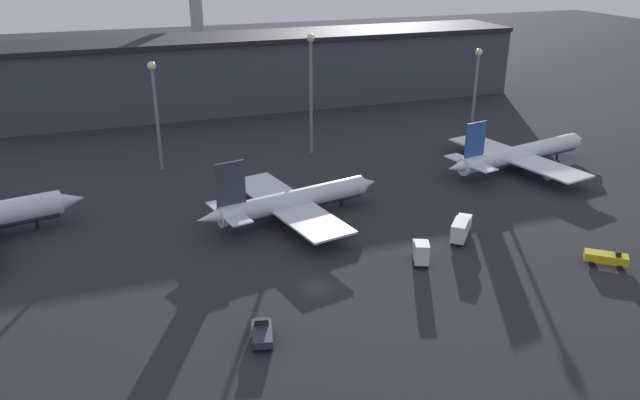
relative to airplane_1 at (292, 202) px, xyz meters
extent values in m
plane|color=#26262B|center=(-3.62, -23.94, -3.33)|extent=(600.00, 600.00, 0.00)
cube|color=#3D424C|center=(-3.62, 82.09, 6.51)|extent=(194.99, 21.23, 19.68)
cube|color=black|center=(-3.62, 82.09, 16.95)|extent=(194.99, 23.23, 1.20)
cone|color=silver|center=(-37.21, 11.69, 0.78)|extent=(5.93, 5.09, 4.10)
cylinder|color=black|center=(-42.81, 10.50, -2.35)|extent=(0.50, 0.50, 1.94)
cylinder|color=silver|center=(0.50, 0.11, 0.19)|extent=(28.80, 9.58, 3.70)
cylinder|color=#333842|center=(0.50, 0.11, -0.46)|extent=(27.28, 8.74, 3.14)
cone|color=silver|center=(15.60, 3.32, 0.19)|extent=(5.07, 4.36, 3.51)
cone|color=silver|center=(-14.78, -3.15, 0.46)|extent=(6.08, 4.23, 3.14)
cube|color=#333842|center=(-11.27, -2.40, 5.77)|extent=(5.14, 1.47, 7.46)
cube|color=silver|center=(-11.83, -2.52, 0.74)|extent=(6.01, 12.04, 0.24)
cube|color=silver|center=(-0.90, -0.19, -0.28)|extent=(14.62, 33.00, 0.36)
cylinder|color=gray|center=(-1.92, 8.75, -1.54)|extent=(4.40, 2.84, 2.03)
cylinder|color=gray|center=(1.81, -8.78, -1.54)|extent=(4.40, 2.84, 2.03)
cylinder|color=black|center=(10.32, 2.20, -2.49)|extent=(0.50, 0.50, 1.66)
cylinder|color=black|center=(-1.21, 1.26, -2.49)|extent=(0.50, 0.50, 1.66)
cylinder|color=black|center=(-0.59, -1.64, -2.49)|extent=(0.50, 0.50, 1.66)
cylinder|color=white|center=(54.75, 8.93, 0.16)|extent=(34.37, 10.74, 3.67)
cylinder|color=#2D519E|center=(54.75, 8.93, -0.48)|extent=(32.57, 9.84, 3.12)
cone|color=white|center=(72.63, 12.74, 0.16)|extent=(5.03, 4.32, 3.48)
cone|color=white|center=(36.69, 5.09, 0.43)|extent=(6.03, 4.19, 3.12)
cube|color=#2D519E|center=(40.64, 5.93, 5.57)|extent=(5.10, 1.46, 7.16)
cube|color=white|center=(39.96, 5.78, 0.71)|extent=(6.10, 12.58, 0.24)
cube|color=white|center=(53.07, 8.57, -0.30)|extent=(14.88, 34.50, 0.36)
cylinder|color=gray|center=(52.12, 17.98, -1.56)|extent=(4.37, 2.81, 2.02)
cylinder|color=gray|center=(56.03, -0.40, -1.56)|extent=(4.37, 2.81, 2.02)
cylinder|color=black|center=(66.51, 11.44, -2.50)|extent=(0.50, 0.50, 1.65)
cylinder|color=black|center=(52.76, 10.01, -2.50)|extent=(0.50, 0.50, 1.65)
cylinder|color=black|center=(53.37, 7.14, -2.50)|extent=(0.50, 0.50, 1.65)
cube|color=white|center=(26.03, -14.88, -1.51)|extent=(3.26, 3.27, 2.20)
cube|color=silver|center=(23.23, -18.08, -1.14)|extent=(4.92, 5.16, 2.93)
cylinder|color=black|center=(25.24, -14.50, -2.88)|extent=(1.02, 1.05, 0.90)
cylinder|color=black|center=(26.51, -15.62, -2.88)|extent=(1.02, 1.05, 0.90)
cylinder|color=black|center=(21.92, -18.30, -2.88)|extent=(1.02, 1.05, 0.90)
cylinder|color=black|center=(23.20, -19.41, -2.88)|extent=(1.02, 1.05, 0.90)
cube|color=#9EA3A8|center=(14.30, -21.02, -1.43)|extent=(2.51, 2.06, 2.36)
cube|color=silver|center=(13.40, -23.30, -1.03)|extent=(3.05, 3.41, 3.14)
cylinder|color=black|center=(13.50, -20.85, -2.88)|extent=(0.83, 1.04, 0.90)
cylinder|color=black|center=(15.00, -21.45, -2.88)|extent=(0.83, 1.04, 0.90)
cylinder|color=black|center=(12.43, -23.55, -2.88)|extent=(0.83, 1.04, 0.90)
cylinder|color=black|center=(13.93, -24.15, -2.88)|extent=(0.83, 1.04, 0.90)
cube|color=#282D38|center=(-14.45, -34.25, -2.10)|extent=(3.63, 5.65, 1.01)
cube|color=black|center=(-14.16, -32.97, -1.20)|extent=(1.87, 1.08, 0.80)
cylinder|color=black|center=(-14.99, -32.41, -2.88)|extent=(0.82, 1.02, 0.90)
cylinder|color=black|center=(-13.15, -32.83, -2.88)|extent=(0.82, 1.02, 0.90)
cylinder|color=black|center=(-15.75, -35.66, -2.88)|extent=(0.82, 1.02, 0.90)
cylinder|color=black|center=(-13.91, -36.09, -2.88)|extent=(0.82, 1.02, 0.90)
cube|color=gold|center=(40.12, -32.59, -1.96)|extent=(6.21, 5.56, 1.30)
cube|color=black|center=(41.33, -33.55, -0.91)|extent=(1.49, 1.63, 0.80)
cylinder|color=black|center=(42.18, -33.18, -2.88)|extent=(1.04, 0.99, 0.90)
cylinder|color=black|center=(41.17, -34.46, -2.88)|extent=(1.04, 0.99, 0.90)
cylinder|color=black|center=(39.07, -30.71, -2.88)|extent=(1.04, 0.99, 0.90)
cylinder|color=black|center=(38.06, -31.99, -2.88)|extent=(1.04, 0.99, 0.90)
cylinder|color=slate|center=(-19.12, 34.35, 7.57)|extent=(0.70, 0.70, 21.79)
sphere|color=beige|center=(-19.12, 34.35, 19.06)|extent=(1.80, 1.80, 1.80)
cylinder|color=slate|center=(15.18, 34.35, 9.54)|extent=(0.70, 0.70, 25.74)
sphere|color=beige|center=(15.18, 34.35, 23.01)|extent=(1.80, 1.80, 1.80)
cylinder|color=slate|center=(58.32, 34.35, 6.83)|extent=(0.70, 0.70, 20.31)
sphere|color=beige|center=(58.32, 34.35, 17.59)|extent=(1.80, 1.80, 1.80)
cylinder|color=#99999E|center=(5.00, 128.60, 16.56)|extent=(4.40, 4.40, 39.78)
camera|label=1|loc=(-29.16, -97.60, 42.94)|focal=35.00mm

